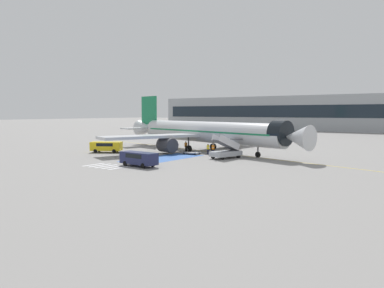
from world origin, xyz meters
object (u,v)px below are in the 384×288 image
boarding_stairs_forward (226,152)px  terminal_building (322,113)px  ground_crew_1 (186,146)px  service_van_1 (106,146)px  ground_crew_2 (213,148)px  service_van_0 (139,158)px  airliner (205,132)px  ground_crew_0 (208,148)px  baggage_cart (192,153)px  ground_crew_3 (173,147)px  fuel_tanker (230,134)px

boarding_stairs_forward → terminal_building: 92.81m
ground_crew_1 → terminal_building: size_ratio=0.01×
service_van_1 → ground_crew_2: (16.50, 7.52, -0.08)m
service_van_0 → terminal_building: bearing=8.0°
airliner → ground_crew_0: bearing=54.2°
service_van_0 → service_van_1: bearing=64.3°
service_van_0 → ground_crew_2: bearing=1.1°
ground_crew_0 → baggage_cart: bearing=-167.7°
ground_crew_2 → ground_crew_3: bearing=-19.6°
boarding_stairs_forward → baggage_cart: (-7.10, 1.15, -0.69)m
service_van_0 → ground_crew_2: (0.58, 16.28, -0.08)m
service_van_1 → ground_crew_2: bearing=82.8°
fuel_tanker → service_van_0: 45.41m
baggage_cart → terminal_building: 90.93m
airliner → ground_crew_1: bearing=-26.7°
terminal_building → ground_crew_3: bearing=-88.3°
service_van_0 → ground_crew_0: service_van_0 is taller
boarding_stairs_forward → service_van_0: size_ratio=1.04×
fuel_tanker → service_van_0: size_ratio=2.04×
baggage_cart → terminal_building: size_ratio=0.02×
ground_crew_0 → ground_crew_1: 5.39m
service_van_0 → ground_crew_1: (-5.71, 17.46, -0.07)m
baggage_cart → ground_crew_0: 2.74m
ground_crew_2 → ground_crew_1: bearing=-41.3°
service_van_1 → baggage_cart: service_van_1 is taller
boarding_stairs_forward → ground_crew_2: size_ratio=3.16×
boarding_stairs_forward → service_van_1: (-20.51, -4.80, 0.15)m
fuel_tanker → baggage_cart: fuel_tanker is taller
ground_crew_2 → ground_crew_3: ground_crew_2 is taller
fuel_tanker → ground_crew_0: size_ratio=6.42×
service_van_1 → terminal_building: 96.83m
fuel_tanker → ground_crew_0: (11.88, -27.36, -0.67)m
ground_crew_3 → baggage_cart: bearing=16.8°
service_van_1 → ground_crew_2: service_van_1 is taller
boarding_stairs_forward → service_van_0: bearing=-95.1°
boarding_stairs_forward → ground_crew_3: bearing=-173.4°
baggage_cart → service_van_1: bearing=-68.3°
terminal_building → service_van_1: bearing=-94.1°
service_van_0 → terminal_building: (-9.00, 105.20, 5.33)m
airliner → boarding_stairs_forward: bearing=65.3°
baggage_cart → ground_crew_3: 3.95m
ground_crew_0 → fuel_tanker: bearing=87.3°
service_van_0 → ground_crew_3: bearing=26.3°
baggage_cart → airliner: bearing=-171.0°
ground_crew_3 → terminal_building: bearing=111.5°
boarding_stairs_forward → ground_crew_1: boarding_stairs_forward is taller
fuel_tanker → baggage_cart: bearing=-157.9°
terminal_building → baggage_cart: bearing=-85.9°
ground_crew_0 → boarding_stairs_forward: bearing=-55.2°
ground_crew_2 → terminal_building: size_ratio=0.01×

